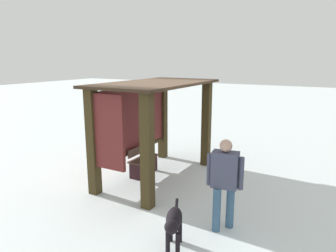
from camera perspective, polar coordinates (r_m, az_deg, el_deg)
ground_plane at (r=7.91m, az=-2.05°, el=-9.36°), size 60.00×60.00×0.00m
bus_shelter at (r=7.48m, az=-3.99°, el=2.31°), size 3.44×1.85×2.38m
bench_left_inside at (r=8.01m, az=-4.63°, el=-6.66°), size 0.95×0.34×0.72m
person_walking at (r=5.38m, az=10.42°, el=-9.41°), size 0.39×0.63×1.62m
dog at (r=4.94m, az=1.07°, el=-17.30°), size 0.86×0.45×0.67m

